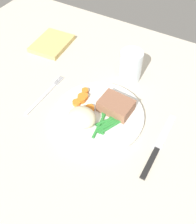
{
  "coord_description": "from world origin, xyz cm",
  "views": [
    {
      "loc": [
        23.43,
        -36.32,
        54.9
      ],
      "look_at": [
        2.7,
        -0.34,
        4.6
      ],
      "focal_mm": 40.95,
      "sensor_mm": 36.0,
      "label": 1
    }
  ],
  "objects_px": {
    "fork": "(45,95)",
    "napkin": "(52,43)",
    "water_glass": "(130,67)",
    "dinner_plate": "(98,116)",
    "knife": "(158,146)",
    "meat_portion": "(116,106)"
  },
  "relations": [
    {
      "from": "fork",
      "to": "napkin",
      "type": "height_order",
      "value": "napkin"
    },
    {
      "from": "meat_portion",
      "to": "napkin",
      "type": "distance_m",
      "value": 0.36
    },
    {
      "from": "fork",
      "to": "water_glass",
      "type": "relative_size",
      "value": 1.78
    },
    {
      "from": "dinner_plate",
      "to": "napkin",
      "type": "height_order",
      "value": "same"
    },
    {
      "from": "knife",
      "to": "meat_portion",
      "type": "bearing_deg",
      "value": 168.03
    },
    {
      "from": "dinner_plate",
      "to": "meat_portion",
      "type": "distance_m",
      "value": 0.05
    },
    {
      "from": "fork",
      "to": "knife",
      "type": "bearing_deg",
      "value": -3.8
    },
    {
      "from": "meat_portion",
      "to": "water_glass",
      "type": "height_order",
      "value": "water_glass"
    },
    {
      "from": "dinner_plate",
      "to": "meat_portion",
      "type": "bearing_deg",
      "value": 49.4
    },
    {
      "from": "dinner_plate",
      "to": "water_glass",
      "type": "height_order",
      "value": "water_glass"
    },
    {
      "from": "meat_portion",
      "to": "napkin",
      "type": "xyz_separation_m",
      "value": [
        -0.33,
        0.16,
        -0.02
      ]
    },
    {
      "from": "knife",
      "to": "napkin",
      "type": "bearing_deg",
      "value": 160.92
    },
    {
      "from": "dinner_plate",
      "to": "water_glass",
      "type": "xyz_separation_m",
      "value": [
        0.0,
        0.18,
        0.03
      ]
    },
    {
      "from": "napkin",
      "to": "meat_portion",
      "type": "bearing_deg",
      "value": -26.14
    },
    {
      "from": "fork",
      "to": "knife",
      "type": "height_order",
      "value": "knife"
    },
    {
      "from": "fork",
      "to": "water_glass",
      "type": "height_order",
      "value": "water_glass"
    },
    {
      "from": "water_glass",
      "to": "napkin",
      "type": "distance_m",
      "value": 0.3
    },
    {
      "from": "fork",
      "to": "napkin",
      "type": "distance_m",
      "value": 0.23
    },
    {
      "from": "dinner_plate",
      "to": "knife",
      "type": "bearing_deg",
      "value": -0.96
    },
    {
      "from": "dinner_plate",
      "to": "water_glass",
      "type": "bearing_deg",
      "value": 88.81
    },
    {
      "from": "meat_portion",
      "to": "fork",
      "type": "xyz_separation_m",
      "value": [
        -0.2,
        -0.04,
        -0.03
      ]
    },
    {
      "from": "dinner_plate",
      "to": "knife",
      "type": "distance_m",
      "value": 0.17
    }
  ]
}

